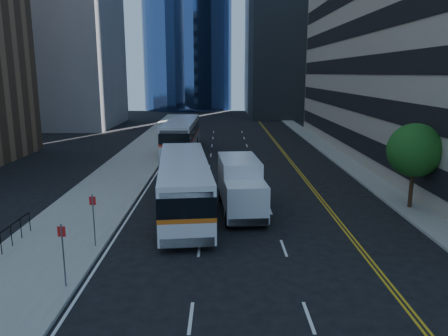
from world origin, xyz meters
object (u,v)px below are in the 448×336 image
Objects in this scene: bus_rear at (182,135)px; box_truck at (241,185)px; bus_front at (184,184)px; street_tree at (415,150)px.

box_truck is at bearing -74.60° from bus_rear.
bus_rear reaches higher than bus_front.
street_tree reaches higher than bus_rear.
street_tree is 0.39× the size of bus_rear.
bus_rear is (-15.60, 20.07, -1.81)m from street_tree.
street_tree is 25.49m from bus_rear.
bus_front is 20.75m from bus_rear.
bus_rear is 21.21m from box_truck.
box_truck is (-10.31, -0.47, -2.00)m from street_tree.
bus_front is at bearing -83.63° from bus_rear.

